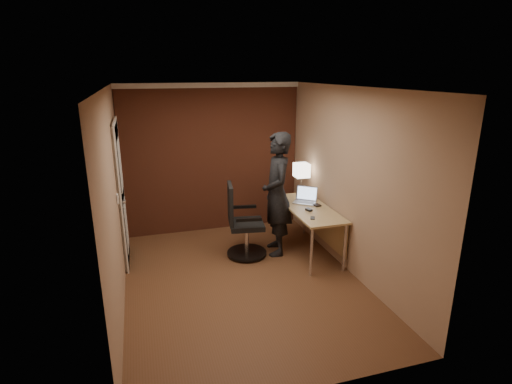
{
  "coord_description": "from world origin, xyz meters",
  "views": [
    {
      "loc": [
        -1.18,
        -4.59,
        2.69
      ],
      "look_at": [
        0.35,
        0.55,
        1.05
      ],
      "focal_mm": 28.0,
      "sensor_mm": 36.0,
      "label": 1
    }
  ],
  "objects_px": {
    "desk_lamp": "(302,171)",
    "phone": "(313,218)",
    "laptop": "(306,198)",
    "wallet": "(317,205)",
    "office_chair": "(242,226)",
    "mouse": "(309,210)",
    "desk": "(313,215)",
    "person": "(277,194)"
  },
  "relations": [
    {
      "from": "wallet",
      "to": "person",
      "type": "relative_size",
      "value": 0.06
    },
    {
      "from": "desk_lamp",
      "to": "laptop",
      "type": "xyz_separation_m",
      "value": [
        -0.06,
        -0.33,
        -0.35
      ]
    },
    {
      "from": "wallet",
      "to": "laptop",
      "type": "bearing_deg",
      "value": 111.37
    },
    {
      "from": "wallet",
      "to": "desk",
      "type": "bearing_deg",
      "value": -156.33
    },
    {
      "from": "laptop",
      "to": "wallet",
      "type": "xyz_separation_m",
      "value": [
        0.09,
        -0.23,
        -0.05
      ]
    },
    {
      "from": "laptop",
      "to": "person",
      "type": "bearing_deg",
      "value": -168.82
    },
    {
      "from": "desk",
      "to": "phone",
      "type": "bearing_deg",
      "value": -115.42
    },
    {
      "from": "laptop",
      "to": "wallet",
      "type": "distance_m",
      "value": 0.25
    },
    {
      "from": "desk_lamp",
      "to": "wallet",
      "type": "xyz_separation_m",
      "value": [
        0.03,
        -0.55,
        -0.41
      ]
    },
    {
      "from": "mouse",
      "to": "person",
      "type": "bearing_deg",
      "value": 123.97
    },
    {
      "from": "person",
      "to": "mouse",
      "type": "bearing_deg",
      "value": 61.04
    },
    {
      "from": "laptop",
      "to": "phone",
      "type": "bearing_deg",
      "value": -105.42
    },
    {
      "from": "mouse",
      "to": "office_chair",
      "type": "bearing_deg",
      "value": 143.11
    },
    {
      "from": "laptop",
      "to": "mouse",
      "type": "bearing_deg",
      "value": -106.61
    },
    {
      "from": "desk_lamp",
      "to": "mouse",
      "type": "height_order",
      "value": "desk_lamp"
    },
    {
      "from": "phone",
      "to": "wallet",
      "type": "height_order",
      "value": "wallet"
    },
    {
      "from": "mouse",
      "to": "wallet",
      "type": "xyz_separation_m",
      "value": [
        0.21,
        0.17,
        -0.01
      ]
    },
    {
      "from": "laptop",
      "to": "person",
      "type": "distance_m",
      "value": 0.53
    },
    {
      "from": "desk",
      "to": "mouse",
      "type": "bearing_deg",
      "value": -133.98
    },
    {
      "from": "desk",
      "to": "mouse",
      "type": "relative_size",
      "value": 15.0
    },
    {
      "from": "desk_lamp",
      "to": "mouse",
      "type": "xyz_separation_m",
      "value": [
        -0.18,
        -0.73,
        -0.4
      ]
    },
    {
      "from": "desk_lamp",
      "to": "phone",
      "type": "bearing_deg",
      "value": -103.74
    },
    {
      "from": "desk_lamp",
      "to": "wallet",
      "type": "height_order",
      "value": "desk_lamp"
    },
    {
      "from": "mouse",
      "to": "wallet",
      "type": "bearing_deg",
      "value": 21.12
    },
    {
      "from": "mouse",
      "to": "phone",
      "type": "bearing_deg",
      "value": -122.24
    },
    {
      "from": "desk_lamp",
      "to": "office_chair",
      "type": "relative_size",
      "value": 0.49
    },
    {
      "from": "phone",
      "to": "person",
      "type": "distance_m",
      "value": 0.7
    },
    {
      "from": "desk",
      "to": "office_chair",
      "type": "xyz_separation_m",
      "value": [
        -1.06,
        0.17,
        -0.12
      ]
    },
    {
      "from": "desk_lamp",
      "to": "office_chair",
      "type": "xyz_separation_m",
      "value": [
        -1.1,
        -0.42,
        -0.66
      ]
    },
    {
      "from": "desk_lamp",
      "to": "person",
      "type": "height_order",
      "value": "person"
    },
    {
      "from": "desk_lamp",
      "to": "laptop",
      "type": "height_order",
      "value": "desk_lamp"
    },
    {
      "from": "office_chair",
      "to": "mouse",
      "type": "bearing_deg",
      "value": -18.45
    },
    {
      "from": "wallet",
      "to": "office_chair",
      "type": "bearing_deg",
      "value": 173.09
    },
    {
      "from": "laptop",
      "to": "office_chair",
      "type": "bearing_deg",
      "value": -175.1
    },
    {
      "from": "laptop",
      "to": "phone",
      "type": "xyz_separation_m",
      "value": [
        -0.19,
        -0.7,
        -0.06
      ]
    },
    {
      "from": "desk",
      "to": "desk_lamp",
      "type": "relative_size",
      "value": 2.8
    },
    {
      "from": "office_chair",
      "to": "person",
      "type": "bearing_deg",
      "value": -1.12
    },
    {
      "from": "laptop",
      "to": "wallet",
      "type": "bearing_deg",
      "value": -68.63
    },
    {
      "from": "laptop",
      "to": "desk_lamp",
      "type": "bearing_deg",
      "value": 79.93
    },
    {
      "from": "desk",
      "to": "wallet",
      "type": "relative_size",
      "value": 13.64
    },
    {
      "from": "mouse",
      "to": "person",
      "type": "xyz_separation_m",
      "value": [
        -0.39,
        0.3,
        0.18
      ]
    },
    {
      "from": "desk",
      "to": "person",
      "type": "distance_m",
      "value": 0.64
    }
  ]
}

